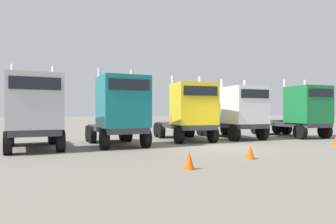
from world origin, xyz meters
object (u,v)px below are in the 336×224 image
at_px(semi_truck_silver, 34,111).
at_px(traffic_cone_far, 189,160).
at_px(semi_truck_white, 239,112).
at_px(traffic_cone_mid, 250,152).
at_px(semi_truck_green, 301,112).
at_px(semi_truck_yellow, 189,112).
at_px(semi_truck_teal, 120,110).

height_order(semi_truck_silver, traffic_cone_far, semi_truck_silver).
xyz_separation_m(semi_truck_white, traffic_cone_far, (-8.32, -8.30, -1.54)).
xyz_separation_m(traffic_cone_mid, traffic_cone_far, (-3.25, -0.91, 0.02)).
distance_m(semi_truck_white, traffic_cone_mid, 9.10).
xyz_separation_m(semi_truck_white, traffic_cone_mid, (-5.07, -7.39, -1.56)).
bearing_deg(semi_truck_green, semi_truck_yellow, -90.77).
bearing_deg(traffic_cone_far, semi_truck_white, 44.95).
bearing_deg(semi_truck_green, semi_truck_white, -94.80).
relative_size(semi_truck_silver, traffic_cone_far, 9.46).
bearing_deg(semi_truck_silver, semi_truck_white, 92.51).
relative_size(semi_truck_white, traffic_cone_mid, 10.25).
distance_m(traffic_cone_mid, traffic_cone_far, 3.38).
xyz_separation_m(semi_truck_yellow, traffic_cone_mid, (-1.20, -7.41, -1.58)).
bearing_deg(semi_truck_white, semi_truck_green, 83.97).
bearing_deg(semi_truck_silver, traffic_cone_far, 30.42).
bearing_deg(traffic_cone_far, semi_truck_yellow, 61.80).
distance_m(semi_truck_yellow, traffic_cone_far, 9.56).
relative_size(semi_truck_silver, traffic_cone_mid, 10.22).
height_order(semi_truck_white, traffic_cone_far, semi_truck_white).
relative_size(semi_truck_yellow, traffic_cone_far, 10.26).
bearing_deg(traffic_cone_far, semi_truck_green, 29.54).
xyz_separation_m(semi_truck_white, semi_truck_green, (4.90, -0.81, 0.04)).
bearing_deg(semi_truck_white, traffic_cone_far, -41.69).
height_order(semi_truck_yellow, semi_truck_green, semi_truck_green).
relative_size(semi_truck_silver, semi_truck_yellow, 0.92).
height_order(semi_truck_green, traffic_cone_mid, semi_truck_green).
bearing_deg(semi_truck_silver, semi_truck_yellow, 94.33).
height_order(semi_truck_teal, semi_truck_white, semi_truck_teal).
relative_size(semi_truck_teal, semi_truck_yellow, 0.87).
relative_size(semi_truck_silver, semi_truck_teal, 1.06).
xyz_separation_m(semi_truck_silver, semi_truck_green, (17.84, 0.12, -0.02)).
distance_m(semi_truck_green, traffic_cone_far, 15.28).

